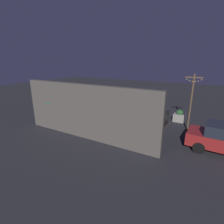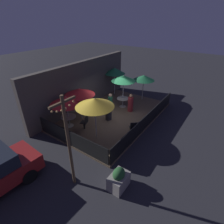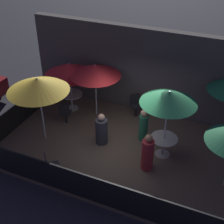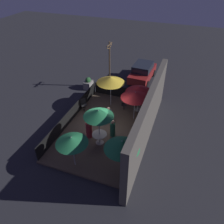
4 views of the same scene
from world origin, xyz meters
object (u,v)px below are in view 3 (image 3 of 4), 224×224
(patio_chair_2, at_px, (135,104))
(patio_umbrella_0, at_px, (69,69))
(patio_umbrella_2, at_px, (38,84))
(patio_chair_1, at_px, (65,113))
(patio_umbrella_1, at_px, (169,97))
(patron_2, at_px, (102,130))
(dining_table_0, at_px, (71,97))
(patio_chair_0, at_px, (50,166))
(patron_0, at_px, (143,126))
(patio_umbrella_5, at_px, (95,70))
(patron_1, at_px, (148,154))
(dining_table_1, at_px, (164,141))

(patio_chair_2, bearing_deg, patio_umbrella_0, -119.08)
(patio_umbrella_2, bearing_deg, patio_chair_1, 77.44)
(patio_umbrella_1, relative_size, patron_2, 2.05)
(dining_table_0, xyz_separation_m, patio_chair_0, (1.44, -3.82, -0.03))
(patio_umbrella_1, bearing_deg, patron_2, -174.00)
(patio_umbrella_2, distance_m, patron_0, 3.93)
(patio_chair_1, bearing_deg, patron_0, -102.36)
(patron_0, bearing_deg, patio_umbrella_0, 164.98)
(patio_chair_0, bearing_deg, patio_chair_1, 70.82)
(patio_umbrella_5, height_order, patron_0, patio_umbrella_5)
(patio_chair_2, distance_m, patron_1, 3.09)
(patio_umbrella_0, height_order, patron_2, patio_umbrella_0)
(patio_chair_0, xyz_separation_m, patio_chair_2, (1.17, 4.39, -0.02))
(patron_0, bearing_deg, patio_umbrella_5, 158.78)
(dining_table_1, relative_size, patio_chair_0, 0.96)
(patio_umbrella_2, relative_size, dining_table_1, 2.68)
(patio_chair_1, relative_size, patron_2, 0.77)
(patio_umbrella_0, relative_size, patio_umbrella_1, 0.82)
(patio_umbrella_1, distance_m, patron_0, 1.99)
(patio_chair_0, xyz_separation_m, patio_chair_1, (-1.10, 2.76, -0.02))
(patio_chair_0, bearing_deg, patron_1, -8.35)
(dining_table_0, bearing_deg, patio_umbrella_5, -0.18)
(patio_umbrella_2, relative_size, patron_1, 1.84)
(dining_table_0, height_order, patio_chair_0, patio_chair_0)
(patio_umbrella_1, xyz_separation_m, dining_table_1, (0.00, 0.00, -1.72))
(patio_umbrella_2, relative_size, patio_chair_1, 2.65)
(patio_umbrella_0, relative_size, patio_chair_0, 2.14)
(dining_table_1, relative_size, patio_chair_1, 0.99)
(dining_table_0, distance_m, patron_1, 4.55)
(patio_umbrella_0, relative_size, dining_table_1, 2.23)
(patio_umbrella_5, bearing_deg, patron_2, -58.41)
(patron_0, bearing_deg, dining_table_0, 164.98)
(patio_umbrella_2, xyz_separation_m, patio_chair_2, (2.51, 2.73, -1.72))
(dining_table_1, bearing_deg, patio_chair_0, -139.02)
(patio_umbrella_5, distance_m, patio_chair_1, 1.99)
(patio_chair_1, relative_size, patio_chair_2, 1.00)
(patio_umbrella_2, bearing_deg, patron_0, 22.34)
(patio_umbrella_0, height_order, patio_umbrella_5, patio_umbrella_5)
(patio_umbrella_1, relative_size, patio_chair_2, 2.67)
(patio_umbrella_1, relative_size, patron_0, 1.98)
(patio_umbrella_5, xyz_separation_m, patio_chair_2, (1.46, 0.57, -1.47))
(patio_chair_1, height_order, patron_0, patron_0)
(patron_1, bearing_deg, patio_umbrella_1, -178.29)
(patio_umbrella_0, relative_size, patio_chair_1, 2.21)
(patio_umbrella_0, bearing_deg, patio_umbrella_5, -0.18)
(patron_0, xyz_separation_m, patron_2, (-1.29, -0.77, -0.06))
(patio_chair_1, xyz_separation_m, patron_1, (3.66, -1.12, 0.09))
(patio_chair_1, xyz_separation_m, patron_2, (1.77, -0.50, 0.02))
(patio_umbrella_1, distance_m, patio_chair_2, 3.11)
(patio_umbrella_1, height_order, patio_umbrella_5, patio_umbrella_1)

